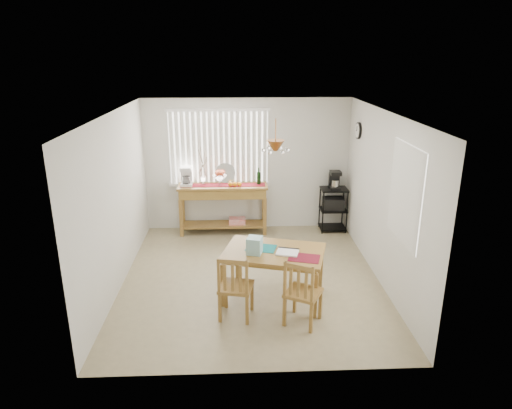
{
  "coord_description": "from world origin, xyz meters",
  "views": [
    {
      "loc": [
        -0.21,
        -6.49,
        3.41
      ],
      "look_at": [
        0.1,
        0.55,
        1.05
      ],
      "focal_mm": 32.0,
      "sensor_mm": 36.0,
      "label": 1
    }
  ],
  "objects_px": {
    "cart_items": "(335,180)",
    "chair_right": "(302,293)",
    "dining_table": "(274,256)",
    "chair_left": "(235,287)",
    "wire_cart": "(333,205)",
    "sideboard": "(224,197)"
  },
  "relations": [
    {
      "from": "sideboard",
      "to": "wire_cart",
      "type": "relative_size",
      "value": 1.97
    },
    {
      "from": "chair_right",
      "to": "dining_table",
      "type": "bearing_deg",
      "value": 114.03
    },
    {
      "from": "cart_items",
      "to": "chair_left",
      "type": "bearing_deg",
      "value": -121.92
    },
    {
      "from": "sideboard",
      "to": "wire_cart",
      "type": "distance_m",
      "value": 2.18
    },
    {
      "from": "sideboard",
      "to": "cart_items",
      "type": "relative_size",
      "value": 4.79
    },
    {
      "from": "cart_items",
      "to": "chair_right",
      "type": "bearing_deg",
      "value": -108.12
    },
    {
      "from": "sideboard",
      "to": "chair_right",
      "type": "xyz_separation_m",
      "value": [
        1.09,
        -3.29,
        -0.27
      ]
    },
    {
      "from": "sideboard",
      "to": "wire_cart",
      "type": "bearing_deg",
      "value": 0.33
    },
    {
      "from": "cart_items",
      "to": "chair_right",
      "type": "height_order",
      "value": "cart_items"
    },
    {
      "from": "dining_table",
      "to": "wire_cart",
      "type": "bearing_deg",
      "value": 61.83
    },
    {
      "from": "cart_items",
      "to": "chair_left",
      "type": "relative_size",
      "value": 0.39
    },
    {
      "from": "sideboard",
      "to": "chair_right",
      "type": "relative_size",
      "value": 1.87
    },
    {
      "from": "chair_right",
      "to": "chair_left",
      "type": "bearing_deg",
      "value": 167.62
    },
    {
      "from": "wire_cart",
      "to": "sideboard",
      "type": "bearing_deg",
      "value": -179.67
    },
    {
      "from": "sideboard",
      "to": "dining_table",
      "type": "height_order",
      "value": "sideboard"
    },
    {
      "from": "sideboard",
      "to": "dining_table",
      "type": "relative_size",
      "value": 1.09
    },
    {
      "from": "dining_table",
      "to": "chair_right",
      "type": "height_order",
      "value": "chair_right"
    },
    {
      "from": "wire_cart",
      "to": "cart_items",
      "type": "bearing_deg",
      "value": 90.0
    },
    {
      "from": "wire_cart",
      "to": "chair_left",
      "type": "height_order",
      "value": "chair_left"
    },
    {
      "from": "chair_left",
      "to": "chair_right",
      "type": "xyz_separation_m",
      "value": [
        0.86,
        -0.19,
        -0.0
      ]
    },
    {
      "from": "chair_left",
      "to": "cart_items",
      "type": "bearing_deg",
      "value": 58.08
    },
    {
      "from": "cart_items",
      "to": "chair_right",
      "type": "relative_size",
      "value": 0.39
    }
  ]
}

